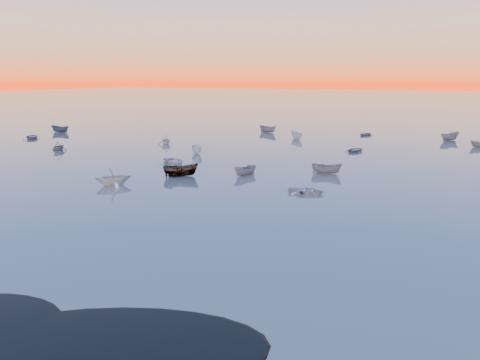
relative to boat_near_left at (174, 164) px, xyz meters
The scene contains 5 objects.
ground 64.11m from the boat_near_left, 74.56° to the left, with size 600.00×600.00×0.00m, color slate.
mud_lobes 42.75m from the boat_near_left, 66.47° to the right, with size 140.00×6.00×0.07m, color black, non-canonical shape.
moored_fleet 22.59m from the boat_near_left, 40.93° to the left, with size 124.00×58.00×1.20m, color white, non-canonical shape.
boat_near_left is the anchor object (origin of this frame).
boat_near_center 20.79m from the boat_near_left, ahead, with size 3.72×1.57×1.29m, color slate.
Camera 1 is at (16.03, -16.06, 11.74)m, focal length 35.00 mm.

